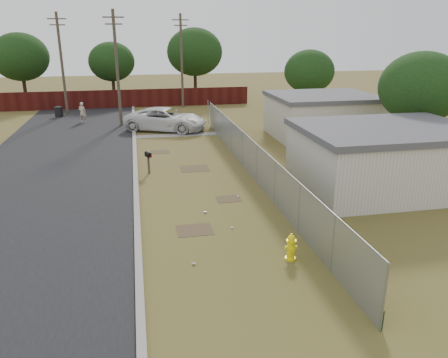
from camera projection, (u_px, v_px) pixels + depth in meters
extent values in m
plane|color=brown|center=(197.00, 187.00, 21.91)|extent=(120.00, 120.00, 0.00)
cube|color=black|center=(63.00, 153.00, 27.92)|extent=(9.00, 60.00, 0.02)
cube|color=gray|center=(135.00, 148.00, 28.75)|extent=(0.25, 60.00, 0.12)
cube|color=gray|center=(175.00, 135.00, 32.57)|extent=(6.20, 1.00, 0.03)
cylinder|color=gray|center=(384.00, 298.00, 11.04)|extent=(0.06, 0.06, 2.00)
cylinder|color=gray|center=(333.00, 244.00, 13.83)|extent=(0.06, 0.06, 2.00)
cylinder|color=gray|center=(299.00, 209.00, 16.61)|extent=(0.06, 0.06, 2.00)
cylinder|color=gray|center=(275.00, 183.00, 19.39)|extent=(0.06, 0.06, 2.00)
cylinder|color=gray|center=(257.00, 164.00, 22.17)|extent=(0.06, 0.06, 2.00)
cylinder|color=gray|center=(243.00, 149.00, 24.96)|extent=(0.06, 0.06, 2.00)
cylinder|color=gray|center=(231.00, 137.00, 27.74)|extent=(0.06, 0.06, 2.00)
cylinder|color=gray|center=(222.00, 127.00, 30.52)|extent=(0.06, 0.06, 2.00)
cylinder|color=gray|center=(215.00, 119.00, 33.31)|extent=(0.06, 0.06, 2.00)
cylinder|color=gray|center=(208.00, 112.00, 36.09)|extent=(0.06, 0.06, 2.00)
cylinder|color=gray|center=(252.00, 140.00, 22.78)|extent=(0.04, 26.00, 0.04)
cube|color=gray|center=(252.00, 159.00, 23.10)|extent=(0.01, 26.00, 2.00)
cube|color=black|center=(253.00, 171.00, 23.34)|extent=(0.03, 26.00, 0.60)
cube|color=#3F110D|center=(102.00, 99.00, 43.68)|extent=(30.00, 0.12, 1.80)
cylinder|color=#4E4334|center=(117.00, 70.00, 34.55)|extent=(0.24, 0.24, 9.00)
cube|color=#4E4334|center=(113.00, 17.00, 33.29)|extent=(1.60, 0.10, 0.10)
cube|color=#4E4334|center=(114.00, 24.00, 33.45)|extent=(1.30, 0.10, 0.10)
cylinder|color=#4E4334|center=(62.00, 65.00, 39.17)|extent=(0.24, 0.24, 9.00)
cube|color=#4E4334|center=(57.00, 19.00, 37.91)|extent=(1.60, 0.10, 0.10)
cube|color=#4E4334|center=(57.00, 25.00, 38.07)|extent=(1.30, 0.10, 0.10)
cylinder|color=#4E4334|center=(182.00, 62.00, 43.10)|extent=(0.24, 0.24, 9.00)
cube|color=#4E4334|center=(180.00, 20.00, 41.84)|extent=(1.60, 0.10, 0.10)
cube|color=#4E4334|center=(181.00, 25.00, 42.00)|extent=(1.30, 0.10, 0.10)
cube|color=beige|center=(385.00, 161.00, 21.30)|extent=(8.00, 6.00, 2.80)
cube|color=#4B4B50|center=(388.00, 130.00, 20.80)|extent=(8.32, 6.24, 0.30)
cube|color=beige|center=(322.00, 118.00, 31.79)|extent=(7.00, 6.00, 2.80)
cube|color=#4B4B50|center=(323.00, 96.00, 31.29)|extent=(7.28, 6.24, 0.30)
cylinder|color=#302415|center=(25.00, 89.00, 45.64)|extent=(0.36, 0.36, 3.30)
ellipsoid|color=black|center=(20.00, 57.00, 44.60)|extent=(5.70, 5.70, 4.84)
cylinder|color=#302415|center=(114.00, 88.00, 48.34)|extent=(0.36, 0.36, 2.86)
ellipsoid|color=black|center=(112.00, 62.00, 47.43)|extent=(4.94, 4.94, 4.20)
cylinder|color=#302415|center=(195.00, 84.00, 49.00)|extent=(0.36, 0.36, 3.52)
ellipsoid|color=black|center=(195.00, 52.00, 47.89)|extent=(6.08, 6.08, 5.17)
cylinder|color=#302415|center=(307.00, 100.00, 40.63)|extent=(0.36, 0.36, 2.64)
ellipsoid|color=black|center=(309.00, 71.00, 39.80)|extent=(4.56, 4.56, 3.88)
cylinder|color=#302415|center=(415.00, 133.00, 26.87)|extent=(0.36, 0.36, 2.86)
ellipsoid|color=black|center=(421.00, 87.00, 25.97)|extent=(4.94, 4.94, 4.20)
cylinder|color=yellow|center=(290.00, 258.00, 14.94)|extent=(0.40, 0.40, 0.07)
cylinder|color=yellow|center=(291.00, 249.00, 14.83)|extent=(0.29, 0.29, 0.65)
cylinder|color=yellow|center=(291.00, 241.00, 14.73)|extent=(0.37, 0.37, 0.06)
sphere|color=yellow|center=(291.00, 238.00, 14.70)|extent=(0.27, 0.27, 0.26)
cylinder|color=yellow|center=(292.00, 235.00, 14.66)|extent=(0.05, 0.05, 0.07)
cylinder|color=yellow|center=(286.00, 248.00, 14.79)|extent=(0.12, 0.13, 0.12)
cylinder|color=yellow|center=(295.00, 247.00, 14.83)|extent=(0.12, 0.13, 0.12)
cylinder|color=yellow|center=(292.00, 250.00, 14.66)|extent=(0.17, 0.14, 0.16)
cube|color=brown|center=(149.00, 165.00, 23.75)|extent=(0.12, 0.12, 1.01)
cube|color=black|center=(148.00, 155.00, 23.57)|extent=(0.37, 0.52, 0.18)
cylinder|color=black|center=(148.00, 154.00, 23.54)|extent=(0.37, 0.52, 0.18)
cube|color=#A2130B|center=(150.00, 156.00, 23.37)|extent=(0.04, 0.05, 0.10)
imported|color=silver|center=(166.00, 119.00, 33.99)|extent=(6.95, 5.36, 1.75)
imported|color=tan|center=(82.00, 112.00, 36.86)|extent=(0.74, 0.62, 1.73)
cube|color=black|center=(59.00, 112.00, 39.46)|extent=(0.65, 0.65, 0.86)
cube|color=black|center=(58.00, 107.00, 39.32)|extent=(0.72, 0.72, 0.07)
cylinder|color=black|center=(61.00, 116.00, 39.31)|extent=(0.09, 0.18, 0.18)
cylinder|color=silver|center=(232.00, 228.00, 17.25)|extent=(0.12, 0.10, 0.07)
cylinder|color=#B7B7BC|center=(205.00, 212.00, 18.70)|extent=(0.12, 0.10, 0.07)
cylinder|color=silver|center=(238.00, 196.00, 20.50)|extent=(0.12, 0.12, 0.07)
cylinder|color=#B7B7BC|center=(194.00, 264.00, 14.57)|extent=(0.11, 0.09, 0.07)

